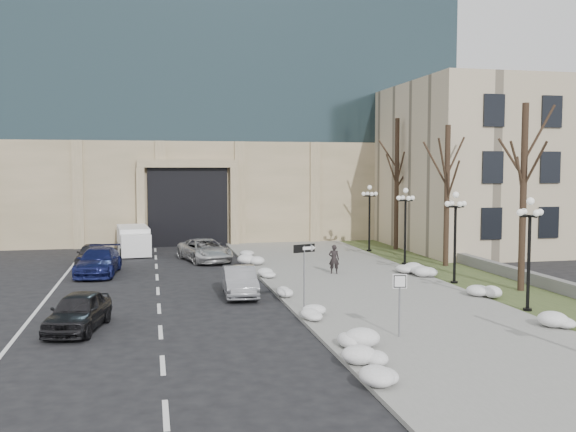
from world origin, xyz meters
name	(u,v)px	position (x,y,z in m)	size (l,w,h in m)	color
ground	(390,372)	(0.00, 0.00, 0.00)	(160.00, 160.00, 0.00)	black
sidewalk	(355,282)	(3.50, 14.00, 0.06)	(9.00, 40.00, 0.12)	gray
curb	(270,285)	(-1.00, 14.00, 0.07)	(0.30, 40.00, 0.14)	gray
grass_strip	(470,278)	(10.00, 14.00, 0.05)	(4.00, 40.00, 0.10)	#384623
stone_wall	(485,266)	(12.00, 16.00, 0.35)	(0.50, 30.00, 0.70)	slate
office_tower	(200,33)	(-2.01, 43.58, 18.49)	(40.00, 24.70, 36.00)	tan
classical_building	(525,168)	(22.00, 27.98, 6.00)	(22.00, 18.12, 12.00)	#C2AF91
car_a	(78,311)	(-9.43, 6.91, 0.70)	(1.66, 4.13, 1.41)	black
car_b	(240,281)	(-2.78, 11.98, 0.69)	(1.45, 4.16, 1.37)	#93959A
car_c	(99,262)	(-9.67, 19.54, 0.75)	(2.10, 5.16, 1.50)	navy
car_d	(205,250)	(-3.44, 23.51, 0.72)	(2.38, 5.15, 1.43)	beige
car_e	(91,254)	(-10.40, 23.54, 0.66)	(1.57, 3.89, 1.33)	#2D2C31
pedestrian	(334,259)	(3.09, 16.49, 0.93)	(0.59, 0.39, 1.62)	black
box_truck	(134,241)	(-7.98, 28.39, 0.89)	(2.51, 5.96, 1.84)	white
one_way_sign	(308,256)	(-0.48, 8.10, 2.34)	(1.05, 0.46, 2.83)	slate
keep_sign	(400,292)	(1.55, 3.17, 1.70)	(0.49, 0.13, 2.31)	slate
snow_clump_a	(390,380)	(-0.60, -1.57, 0.30)	(1.10, 1.60, 0.36)	white
snow_clump_b	(350,339)	(-0.41, 2.58, 0.30)	(1.10, 1.60, 0.36)	white
snow_clump_c	(316,313)	(-0.54, 6.46, 0.30)	(1.10, 1.60, 0.36)	white
snow_clump_d	(285,292)	(-0.84, 10.93, 0.30)	(1.10, 1.60, 0.36)	white
snow_clump_e	(264,274)	(-0.86, 16.23, 0.30)	(1.10, 1.60, 0.36)	white
snow_clump_f	(252,262)	(-0.81, 20.73, 0.30)	(1.10, 1.60, 0.36)	white
snow_clump_g	(247,254)	(-0.61, 24.47, 0.30)	(1.10, 1.60, 0.36)	white
snow_clump_h	(564,324)	(7.81, 2.94, 0.30)	(1.10, 1.60, 0.36)	white
snow_clump_i	(482,293)	(7.80, 8.81, 0.30)	(1.10, 1.60, 0.36)	white
snow_clump_j	(422,272)	(7.62, 14.93, 0.30)	(1.10, 1.60, 0.36)	white
snow_clump_k	(365,358)	(-0.61, 0.52, 0.30)	(1.10, 1.60, 0.36)	white
snow_clump_l	(409,269)	(7.32, 15.99, 0.30)	(1.10, 1.60, 0.36)	white
lamppost_a	(529,239)	(8.30, 6.00, 3.07)	(1.18, 1.18, 4.76)	black
lamppost_b	(455,225)	(8.30, 12.50, 3.07)	(1.18, 1.18, 4.76)	black
lamppost_c	(405,216)	(8.30, 19.00, 3.07)	(1.18, 1.18, 4.76)	black
lamppost_d	(370,209)	(8.30, 25.50, 3.07)	(1.18, 1.18, 4.76)	black
tree_near	(524,171)	(10.50, 10.00, 5.83)	(3.20, 3.20, 9.00)	black
tree_mid	(447,176)	(10.50, 18.00, 5.50)	(3.20, 3.20, 8.50)	black
tree_far	(397,165)	(10.50, 26.00, 6.15)	(3.20, 3.20, 9.50)	black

